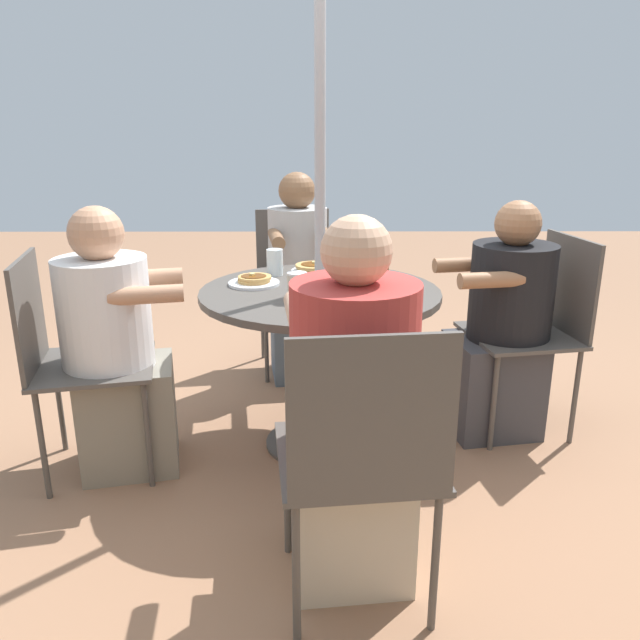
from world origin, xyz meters
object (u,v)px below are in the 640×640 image
Objects in this scene: patio_chair_east at (362,451)px; diner_east at (352,424)px; patio_table at (320,316)px; drinking_glass_b at (350,263)px; patio_chair_south at (539,320)px; patio_chair_west at (295,278)px; coffee_cup at (297,286)px; diner_south at (502,332)px; pancake_plate_c at (254,281)px; pancake_plate_b at (373,281)px; syrup_bottle at (382,265)px; pancake_plate_a at (314,269)px; pancake_plate_d at (355,307)px; diner_west at (298,285)px; patio_chair_north at (69,351)px; drinking_glass_a at (275,262)px; diner_north at (117,356)px.

patio_chair_east is 0.79× the size of diner_east.
drinking_glass_b is (-0.14, -0.24, 0.19)m from patio_table.
patio_chair_west is (1.18, -0.86, 0.00)m from patio_chair_south.
patio_chair_east is at bearing 103.29° from coffee_cup.
pancake_plate_c is (1.15, 0.06, 0.26)m from diner_south.
patio_chair_east is 8.20× the size of coffee_cup.
drinking_glass_b reaches higher than pancake_plate_b.
patio_chair_east is 2.11m from patio_chair_west.
patio_chair_west reaches higher than drinking_glass_b.
diner_south reaches higher than patio_table.
patio_chair_south is 6.39× the size of syrup_bottle.
pancake_plate_a is 0.33m from syrup_bottle.
coffee_cup is (0.33, 0.21, 0.03)m from pancake_plate_b.
diner_east is 5.21× the size of pancake_plate_c.
syrup_bottle reaches higher than pancake_plate_a.
syrup_bottle reaches higher than pancake_plate_d.
pancake_plate_a is at bearing 72.30° from patio_chair_south.
diner_east is at bearing 89.18° from diner_west.
patio_chair_south is at bearing -170.10° from patio_table.
coffee_cup is at bearing 81.59° from patio_chair_north.
drinking_glass_a is (-0.82, -0.50, 0.26)m from patio_chair_north.
diner_east reaches higher than patio_chair_south.
patio_chair_north is 1.42m from diner_west.
pancake_plate_b is (-1.08, -0.24, 0.26)m from diner_north.
pancake_plate_c reaches higher than patio_table.
drinking_glass_b is (-0.29, 0.81, 0.27)m from patio_chair_west.
diner_east reaches higher than patio_chair_north.
patio_chair_south is 0.79m from syrup_bottle.
patio_table is at bearing -67.25° from pancake_plate_d.
patio_chair_west is (0.26, -2.09, 0.00)m from patio_chair_east.
diner_south is 0.69m from pancake_plate_b.
patio_table is 1.11× the size of patio_chair_west.
diner_north reaches higher than pancake_plate_c.
diner_south is (0.18, 0.03, -0.05)m from patio_chair_south.
patio_table is 0.94× the size of diner_south.
diner_south is 0.65m from syrup_bottle.
patio_chair_east is at bearing 89.10° from diner_west.
patio_chair_south is at bearing 88.62° from diner_north.
diner_west reaches higher than diner_north.
patio_chair_west is at bearing -69.11° from pancake_plate_b.
pancake_plate_a is (-1.00, -0.55, 0.22)m from patio_chair_north.
patio_chair_north is 0.85× the size of diner_south.
diner_south reaches higher than pancake_plate_d.
syrup_bottle is (-0.06, -0.18, 0.03)m from pancake_plate_b.
patio_table is 0.89× the size of diner_west.
patio_chair_north is 1.55m from patio_chair_west.
pancake_plate_b is at bearing 102.98° from patio_chair_west.
patio_chair_north is 4.10× the size of pancake_plate_d.
patio_table is 9.14× the size of coffee_cup.
syrup_bottle is at bearing 96.64° from patio_chair_north.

